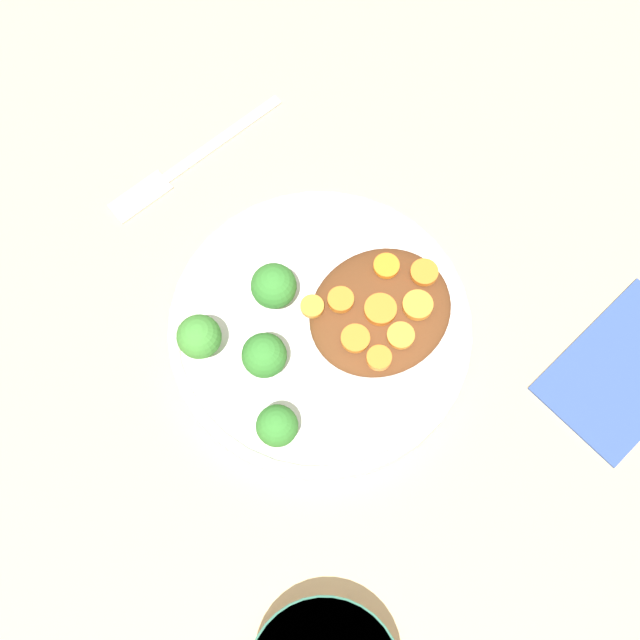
# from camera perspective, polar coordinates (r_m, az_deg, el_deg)

# --- Properties ---
(ground_plane) EXTENTS (4.00, 4.00, 0.00)m
(ground_plane) POSITION_cam_1_polar(r_m,az_deg,el_deg) (0.78, 0.00, -0.84)
(ground_plane) COLOR tan
(plate) EXTENTS (0.26, 0.26, 0.02)m
(plate) POSITION_cam_1_polar(r_m,az_deg,el_deg) (0.77, 0.00, -0.54)
(plate) COLOR silver
(plate) RESTS_ON ground_plane
(stew_mound) EXTENTS (0.13, 0.11, 0.02)m
(stew_mound) POSITION_cam_1_polar(r_m,az_deg,el_deg) (0.76, 3.88, 0.56)
(stew_mound) COLOR #5B3319
(stew_mound) RESTS_ON plate
(broccoli_floret_0) EXTENTS (0.04, 0.04, 0.05)m
(broccoli_floret_0) POSITION_cam_1_polar(r_m,az_deg,el_deg) (0.73, -7.72, -1.12)
(broccoli_floret_0) COLOR #759E51
(broccoli_floret_0) RESTS_ON plate
(broccoli_floret_1) EXTENTS (0.04, 0.04, 0.05)m
(broccoli_floret_1) POSITION_cam_1_polar(r_m,az_deg,el_deg) (0.73, -3.81, -2.04)
(broccoli_floret_1) COLOR #759E51
(broccoli_floret_1) RESTS_ON plate
(broccoli_floret_2) EXTENTS (0.04, 0.04, 0.05)m
(broccoli_floret_2) POSITION_cam_1_polar(r_m,az_deg,el_deg) (0.75, -2.97, 2.13)
(broccoli_floret_2) COLOR #7FA85B
(broccoli_floret_2) RESTS_ON plate
(broccoli_floret_3) EXTENTS (0.03, 0.03, 0.05)m
(broccoli_floret_3) POSITION_cam_1_polar(r_m,az_deg,el_deg) (0.71, -2.76, -6.83)
(broccoli_floret_3) COLOR #759E51
(broccoli_floret_3) RESTS_ON plate
(carrot_slice_0) EXTENTS (0.02, 0.02, 0.01)m
(carrot_slice_0) POSITION_cam_1_polar(r_m,az_deg,el_deg) (0.76, 4.45, 3.28)
(carrot_slice_0) COLOR orange
(carrot_slice_0) RESTS_ON stew_mound
(carrot_slice_1) EXTENTS (0.02, 0.02, 0.01)m
(carrot_slice_1) POSITION_cam_1_polar(r_m,az_deg,el_deg) (0.73, 2.28, -1.18)
(carrot_slice_1) COLOR orange
(carrot_slice_1) RESTS_ON stew_mound
(carrot_slice_2) EXTENTS (0.02, 0.02, 0.01)m
(carrot_slice_2) POSITION_cam_1_polar(r_m,az_deg,el_deg) (0.73, 3.80, -2.43)
(carrot_slice_2) COLOR orange
(carrot_slice_2) RESTS_ON stew_mound
(carrot_slice_3) EXTENTS (0.03, 0.03, 0.01)m
(carrot_slice_3) POSITION_cam_1_polar(r_m,az_deg,el_deg) (0.75, 6.27, 0.95)
(carrot_slice_3) COLOR orange
(carrot_slice_3) RESTS_ON stew_mound
(carrot_slice_4) EXTENTS (0.03, 0.03, 0.01)m
(carrot_slice_4) POSITION_cam_1_polar(r_m,az_deg,el_deg) (0.74, 3.88, 0.68)
(carrot_slice_4) COLOR orange
(carrot_slice_4) RESTS_ON stew_mound
(carrot_slice_5) EXTENTS (0.02, 0.02, 0.01)m
(carrot_slice_5) POSITION_cam_1_polar(r_m,az_deg,el_deg) (0.74, 1.41, 1.22)
(carrot_slice_5) COLOR orange
(carrot_slice_5) RESTS_ON stew_mound
(carrot_slice_6) EXTENTS (0.02, 0.02, 0.01)m
(carrot_slice_6) POSITION_cam_1_polar(r_m,az_deg,el_deg) (0.76, 6.69, 3.05)
(carrot_slice_6) COLOR orange
(carrot_slice_6) RESTS_ON stew_mound
(carrot_slice_7) EXTENTS (0.02, 0.02, 0.00)m
(carrot_slice_7) POSITION_cam_1_polar(r_m,az_deg,el_deg) (0.74, 5.19, -0.99)
(carrot_slice_7) COLOR orange
(carrot_slice_7) RESTS_ON stew_mound
(carrot_slice_8) EXTENTS (0.02, 0.02, 0.00)m
(carrot_slice_8) POSITION_cam_1_polar(r_m,az_deg,el_deg) (0.74, -0.50, 0.88)
(carrot_slice_8) COLOR orange
(carrot_slice_8) RESTS_ON stew_mound
(fork) EXTENTS (0.19, 0.03, 0.01)m
(fork) POSITION_cam_1_polar(r_m,az_deg,el_deg) (0.86, -8.85, 9.65)
(fork) COLOR #B3B3B3
(fork) RESTS_ON ground_plane
(napkin) EXTENTS (0.15, 0.11, 0.01)m
(napkin) POSITION_cam_1_polar(r_m,az_deg,el_deg) (0.81, 19.02, -3.00)
(napkin) COLOR #334C8C
(napkin) RESTS_ON ground_plane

